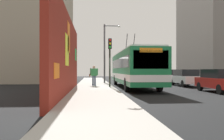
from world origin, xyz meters
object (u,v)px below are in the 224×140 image
Objects in this scene: traffic_light at (110,54)px; street_lamp at (106,49)px; parked_car_silver at (167,76)px; pedestrian_midblock at (94,74)px; parked_car_red at (221,80)px; city_bus at (133,68)px; parked_car_white at (186,77)px.

street_lamp reaches higher than traffic_light.
pedestrian_midblock is at bearing 127.16° from parked_car_silver.
traffic_light reaches higher than pedestrian_midblock.
parked_car_red is at bearing -144.18° from street_lamp.
city_bus reaches higher than traffic_light.
traffic_light is at bearing 138.24° from parked_car_silver.
parked_car_silver is at bearing -36.76° from city_bus.
parked_car_silver is at bearing -41.76° from traffic_light.
street_lamp is (10.03, 7.24, 2.96)m from parked_car_red.
street_lamp is (4.70, -1.39, 2.62)m from pedestrian_midblock.
city_bus reaches higher than pedestrian_midblock.
city_bus reaches higher than parked_car_red.
street_lamp is (6.39, -0.11, 0.98)m from traffic_light.
city_bus is at bearing -59.46° from traffic_light.
parked_car_silver is (6.96, -5.20, -0.90)m from city_bus.
parked_car_red is 10.14m from pedestrian_midblock.
pedestrian_midblock is (5.32, 8.63, 0.35)m from parked_car_red.
traffic_light reaches higher than parked_car_silver.
city_bus is 2.97× the size of parked_car_red.
street_lamp is at bearing -1.02° from traffic_light.
parked_car_white is 2.42× the size of pedestrian_midblock.
parked_car_silver is 1.23× the size of traffic_light.
parked_car_silver is 2.79× the size of pedestrian_midblock.
city_bus is at bearing 46.71° from parked_car_red.
parked_car_red is at bearing -121.68° from pedestrian_midblock.
city_bus is 3.50m from pedestrian_midblock.
traffic_light is (-8.23, 7.35, 1.98)m from parked_car_silver.
parked_car_white is (6.13, 0.00, -0.00)m from parked_car_red.
street_lamp is at bearing 21.67° from city_bus.
traffic_light is (3.63, 7.35, 1.98)m from parked_car_red.
traffic_light is at bearing 63.71° from parked_car_red.
pedestrian_midblock is (-0.81, 8.63, 0.35)m from parked_car_white.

